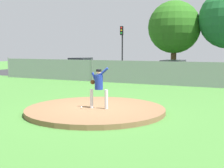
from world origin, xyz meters
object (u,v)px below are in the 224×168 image
at_px(traffic_cone_orange, 107,76).
at_px(traffic_light_near, 122,41).
at_px(baseball, 81,107).
at_px(parked_car_silver, 81,67).
at_px(parked_car_navy, 173,70).
at_px(pitcher_youth, 99,84).

distance_m(traffic_cone_orange, traffic_light_near, 7.57).
xyz_separation_m(baseball, parked_car_silver, (-9.13, 15.24, 0.57)).
relative_size(baseball, parked_car_navy, 0.02).
height_order(pitcher_youth, traffic_cone_orange, pitcher_youth).
xyz_separation_m(traffic_cone_orange, traffic_light_near, (-1.50, 6.76, 3.05)).
xyz_separation_m(pitcher_youth, parked_car_navy, (-0.53, 14.34, -0.37)).
height_order(baseball, parked_car_navy, parked_car_navy).
bearing_deg(parked_car_silver, parked_car_navy, -3.98).
height_order(parked_car_navy, traffic_cone_orange, parked_car_navy).
height_order(baseball, traffic_cone_orange, traffic_cone_orange).
height_order(traffic_cone_orange, traffic_light_near, traffic_light_near).
distance_m(baseball, parked_car_silver, 17.78).
height_order(pitcher_youth, parked_car_navy, pitcher_youth).
relative_size(parked_car_silver, traffic_cone_orange, 7.62).
bearing_deg(parked_car_navy, parked_car_silver, 176.02).
distance_m(parked_car_navy, traffic_light_near, 8.27).
distance_m(pitcher_youth, traffic_cone_orange, 13.26).
bearing_deg(traffic_light_near, traffic_cone_orange, -77.46).
relative_size(parked_car_navy, traffic_cone_orange, 8.10).
relative_size(pitcher_youth, baseball, 22.15).
bearing_deg(parked_car_navy, traffic_cone_orange, -155.08).
relative_size(parked_car_navy, traffic_light_near, 0.92).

